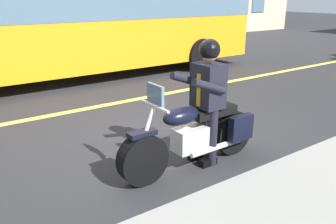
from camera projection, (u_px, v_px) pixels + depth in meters
ground_plane at (147, 137)px, 5.83m from camera, size 80.00×80.00×0.00m
lane_center_stripe at (98, 106)px, 7.38m from camera, size 60.00×0.16×0.01m
motorcycle_main at (195, 135)px, 4.72m from camera, size 2.21×0.60×1.26m
rider_main at (207, 92)px, 4.64m from camera, size 0.62×0.55×1.74m
bus_far at (71, 10)px, 9.27m from camera, size 11.05×2.70×3.30m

